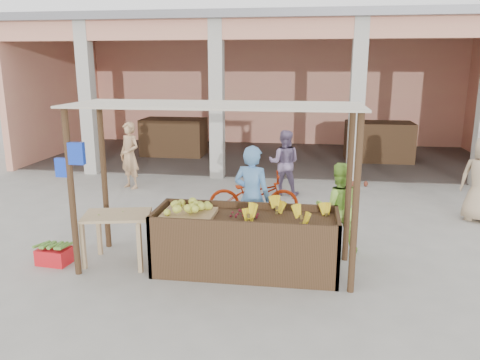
% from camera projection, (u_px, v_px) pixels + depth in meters
% --- Properties ---
extents(ground, '(60.00, 60.00, 0.00)m').
position_uv_depth(ground, '(212.00, 268.00, 6.85)').
color(ground, gray).
rests_on(ground, ground).
extents(market_building, '(14.40, 6.40, 4.20)m').
position_uv_depth(market_building, '(269.00, 71.00, 14.78)').
color(market_building, tan).
rests_on(market_building, ground).
extents(fruit_stall, '(2.60, 0.95, 0.80)m').
position_uv_depth(fruit_stall, '(246.00, 244.00, 6.69)').
color(fruit_stall, '#452D1B').
rests_on(fruit_stall, ground).
extents(stall_awning, '(4.09, 1.35, 2.39)m').
position_uv_depth(stall_awning, '(210.00, 134.00, 6.44)').
color(stall_awning, '#452D1B').
rests_on(stall_awning, ground).
extents(banana_heap, '(1.22, 0.66, 0.22)m').
position_uv_depth(banana_heap, '(286.00, 212.00, 6.51)').
color(banana_heap, yellow).
rests_on(banana_heap, fruit_stall).
extents(melon_tray, '(0.74, 0.64, 0.20)m').
position_uv_depth(melon_tray, '(188.00, 210.00, 6.63)').
color(melon_tray, tan).
rests_on(melon_tray, fruit_stall).
extents(berry_heap, '(0.45, 0.36, 0.14)m').
position_uv_depth(berry_heap, '(244.00, 212.00, 6.62)').
color(berry_heap, maroon).
rests_on(berry_heap, fruit_stall).
extents(side_table, '(1.07, 0.82, 0.77)m').
position_uv_depth(side_table, '(117.00, 223.00, 6.89)').
color(side_table, tan).
rests_on(side_table, ground).
extents(papaya_pile, '(0.66, 0.38, 0.19)m').
position_uv_depth(papaya_pile, '(116.00, 208.00, 6.84)').
color(papaya_pile, '#479430').
rests_on(papaya_pile, side_table).
extents(red_crate, '(0.50, 0.38, 0.24)m').
position_uv_depth(red_crate, '(55.00, 256.00, 6.99)').
color(red_crate, red).
rests_on(red_crate, ground).
extents(plantain_bundle, '(0.37, 0.26, 0.07)m').
position_uv_depth(plantain_bundle, '(54.00, 246.00, 6.96)').
color(plantain_bundle, '#598D33').
rests_on(plantain_bundle, red_crate).
extents(produce_sacks, '(0.72, 0.68, 0.55)m').
position_uv_depth(produce_sacks, '(359.00, 175.00, 11.46)').
color(produce_sacks, maroon).
rests_on(produce_sacks, ground).
extents(vendor_blue, '(0.79, 0.67, 1.80)m').
position_uv_depth(vendor_blue, '(252.00, 194.00, 7.44)').
color(vendor_blue, '#5C95D3').
rests_on(vendor_blue, ground).
extents(vendor_green, '(0.77, 0.50, 1.52)m').
position_uv_depth(vendor_green, '(338.00, 205.00, 7.31)').
color(vendor_green, '#95D045').
rests_on(vendor_green, ground).
extents(motorcycle, '(0.84, 1.87, 0.94)m').
position_uv_depth(motorcycle, '(254.00, 195.00, 8.98)').
color(motorcycle, '#9A2407').
rests_on(motorcycle, ground).
extents(shopper_e, '(0.77, 0.71, 1.66)m').
position_uv_depth(shopper_e, '(130.00, 154.00, 11.15)').
color(shopper_e, tan).
rests_on(shopper_e, ground).
extents(shopper_f, '(0.81, 0.50, 1.62)m').
position_uv_depth(shopper_f, '(284.00, 160.00, 10.59)').
color(shopper_f, slate).
rests_on(shopper_f, ground).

